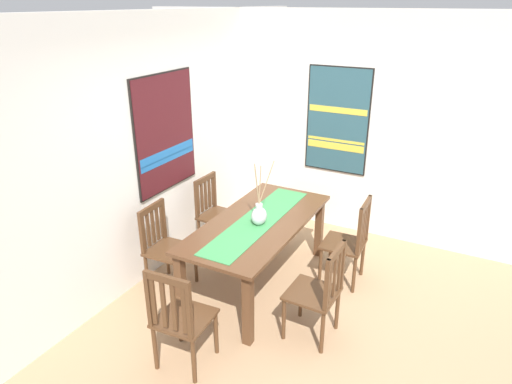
# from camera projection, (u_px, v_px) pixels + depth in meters

# --- Properties ---
(ground_plane) EXTENTS (6.40, 6.40, 0.03)m
(ground_plane) POSITION_uv_depth(u_px,v_px,m) (312.00, 309.00, 4.45)
(ground_plane) COLOR #A37F5B
(wall_back) EXTENTS (6.40, 0.12, 2.70)m
(wall_back) POSITION_uv_depth(u_px,v_px,m) (151.00, 149.00, 4.72)
(wall_back) COLOR silver
(wall_back) RESTS_ON ground_plane
(wall_side) EXTENTS (0.12, 6.40, 2.70)m
(wall_side) POSITION_uv_depth(u_px,v_px,m) (375.00, 130.00, 5.43)
(wall_side) COLOR silver
(wall_side) RESTS_ON ground_plane
(dining_table) EXTENTS (1.87, 0.86, 0.74)m
(dining_table) POSITION_uv_depth(u_px,v_px,m) (258.00, 230.00, 4.59)
(dining_table) COLOR #51331E
(dining_table) RESTS_ON ground_plane
(table_runner) EXTENTS (1.72, 0.36, 0.01)m
(table_runner) POSITION_uv_depth(u_px,v_px,m) (258.00, 220.00, 4.55)
(table_runner) COLOR #388447
(table_runner) RESTS_ON dining_table
(centerpiece_vase) EXTENTS (0.24, 0.16, 0.64)m
(centerpiece_vase) POSITION_uv_depth(u_px,v_px,m) (259.00, 214.00, 4.43)
(centerpiece_vase) COLOR silver
(centerpiece_vase) RESTS_ON dining_table
(chair_0) EXTENTS (0.43, 0.43, 0.92)m
(chair_0) POSITION_uv_depth(u_px,v_px,m) (318.00, 291.00, 3.90)
(chair_0) COLOR #4C301C
(chair_0) RESTS_ON ground_plane
(chair_1) EXTENTS (0.44, 0.44, 0.95)m
(chair_1) POSITION_uv_depth(u_px,v_px,m) (350.00, 240.00, 4.69)
(chair_1) COLOR #4C301C
(chair_1) RESTS_ON ground_plane
(chair_2) EXTENTS (0.45, 0.45, 0.94)m
(chair_2) POSITION_uv_depth(u_px,v_px,m) (180.00, 317.00, 3.56)
(chair_2) COLOR #4C301C
(chair_2) RESTS_ON ground_plane
(chair_3) EXTENTS (0.44, 0.44, 0.90)m
(chair_3) POSITION_uv_depth(u_px,v_px,m) (165.00, 245.00, 4.62)
(chair_3) COLOR #4C301C
(chair_3) RESTS_ON ground_plane
(chair_4) EXTENTS (0.43, 0.43, 0.90)m
(chair_4) POSITION_uv_depth(u_px,v_px,m) (215.00, 212.00, 5.36)
(chair_4) COLOR #4C301C
(chair_4) RESTS_ON ground_plane
(painting_on_back_wall) EXTENTS (0.94, 0.05, 1.24)m
(painting_on_back_wall) POSITION_uv_depth(u_px,v_px,m) (165.00, 133.00, 4.76)
(painting_on_back_wall) COLOR black
(painting_on_side_wall) EXTENTS (0.05, 0.78, 1.30)m
(painting_on_side_wall) POSITION_uv_depth(u_px,v_px,m) (338.00, 121.00, 5.54)
(painting_on_side_wall) COLOR black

